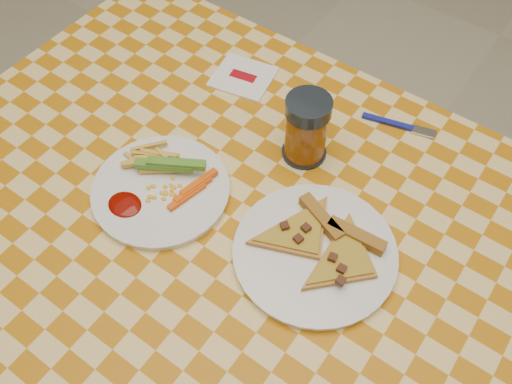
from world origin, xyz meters
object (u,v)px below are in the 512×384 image
(table, at_px, (255,254))
(plate_right, at_px, (315,253))
(plate_left, at_px, (161,191))
(drink_glass, at_px, (306,129))

(table, height_order, plate_right, plate_right)
(plate_left, distance_m, plate_right, 0.28)
(drink_glass, bearing_deg, table, -82.29)
(plate_left, height_order, drink_glass, drink_glass)
(table, xyz_separation_m, plate_right, (0.10, 0.02, 0.08))
(table, bearing_deg, drink_glass, 97.71)
(table, height_order, drink_glass, drink_glass)
(drink_glass, bearing_deg, plate_right, -52.81)
(plate_left, bearing_deg, drink_glass, 55.13)
(drink_glass, bearing_deg, plate_left, -124.87)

